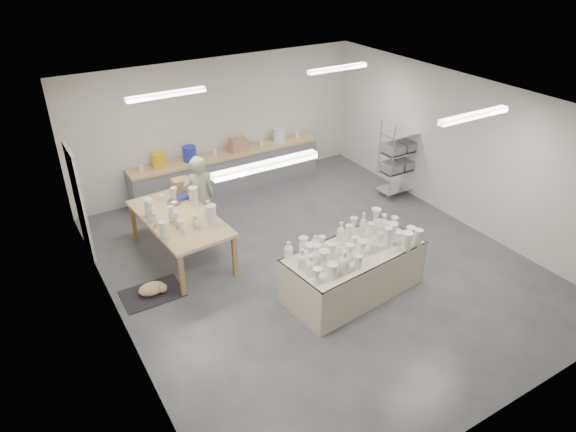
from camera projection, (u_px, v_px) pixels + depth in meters
room at (310, 160)px, 8.51m from camera, size 8.00×8.02×3.00m
back_counter at (228, 169)px, 12.01m from camera, size 4.60×0.60×1.24m
wire_shelf at (400, 157)px, 11.54m from camera, size 0.88×0.48×1.80m
drying_table at (353, 269)px, 8.52m from camera, size 2.45×1.36×1.20m
work_table at (179, 214)px, 9.33m from camera, size 1.32×2.38×1.22m
rug at (152, 293)px, 8.69m from camera, size 1.00×0.70×0.02m
cat at (153, 288)px, 8.63m from camera, size 0.48×0.36×0.19m
potter at (200, 198)px, 9.91m from camera, size 0.67×0.47×1.73m
red_stool at (197, 219)px, 10.41m from camera, size 0.33×0.33×0.29m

